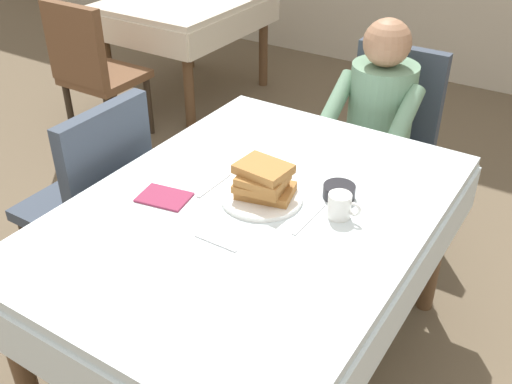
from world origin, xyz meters
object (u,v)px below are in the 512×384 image
Objects in this scene: cup_coffee at (340,206)px; background_table_far at (186,14)px; diner_person at (377,117)px; chair_diner at (386,132)px; fork_left_of_plate at (214,185)px; dining_table_main at (253,228)px; breakfast_stack at (263,181)px; plate_breakfast at (263,197)px; bowl_butter at (339,191)px; background_chair_empty at (91,66)px; knife_right_of_plate at (309,219)px; chair_left_side at (96,193)px; spoon_near_edge at (216,243)px.

background_table_far is at bearing 138.47° from cup_coffee.
chair_diner is at bearing -90.00° from diner_person.
fork_left_of_plate is (-0.45, -0.07, -0.04)m from cup_coffee.
dining_table_main is 7.24× the size of breakfast_stack.
chair_diner is 1.14m from plate_breakfast.
plate_breakfast is at bearing -83.03° from fork_left_of_plate.
cup_coffee is (0.27, 0.10, 0.13)m from dining_table_main.
fork_left_of_plate is at bearing -156.65° from bowl_butter.
background_chair_empty is (-1.86, 1.03, -0.12)m from dining_table_main.
bowl_butter reaches higher than knife_right_of_plate.
breakfast_stack is 0.20m from fork_left_of_plate.
chair_left_side is 4.42× the size of breakfast_stack.
diner_person is at bearing 89.22° from spoon_near_edge.
plate_breakfast is (-0.02, -0.96, 0.08)m from diner_person.
chair_left_side is 0.99m from knife_right_of_plate.
dining_table_main is 5.44× the size of plate_breakfast.
diner_person is 1.00m from fork_left_of_plate.
diner_person is 0.83m from bowl_butter.
cup_coffee is at bearing 102.80° from chair_diner.
chair_diner is at bearing 101.14° from bowl_butter.
chair_left_side is 6.20× the size of spoon_near_edge.
plate_breakfast is 0.27m from cup_coffee.
plate_breakfast is 1.56× the size of fork_left_of_plate.
breakfast_stack is (-0.02, -0.96, 0.14)m from diner_person.
chair_left_side is at bearing 94.40° from fork_left_of_plate.
background_table_far is (-1.09, 1.98, 0.09)m from chair_left_side.
knife_right_of_plate is at bearing -89.03° from fork_left_of_plate.
background_table_far is (-1.87, 2.21, -0.12)m from spoon_near_edge.
fork_left_of_plate and spoon_near_edge have the same top height.
chair_diner is 0.83× the size of background_table_far.
chair_left_side is at bearing -174.39° from cup_coffee.
knife_right_of_plate is 2.83m from background_table_far.
plate_breakfast is at bearing -46.04° from background_table_far.
bowl_butter is at bearing 35.96° from plate_breakfast.
plate_breakfast is 1.87× the size of spoon_near_edge.
dining_table_main is 1.01m from diner_person.
diner_person is 1.00m from knife_right_of_plate.
diner_person reaches higher than background_table_far.
background_table_far is at bearing 47.06° from knife_right_of_plate.
plate_breakfast reaches higher than dining_table_main.
dining_table_main is 8.47× the size of fork_left_of_plate.
chair_diner is 3.32× the size of plate_breakfast.
knife_right_of_plate reaches higher than dining_table_main.
chair_diner is 1.17m from fork_left_of_plate.
background_chair_empty is (-1.86, 0.97, -0.28)m from breakfast_stack.
background_chair_empty is at bearing 145.71° from spoon_near_edge.
chair_left_side reaches higher than cup_coffee.
breakfast_stack is 1.40× the size of spoon_near_edge.
diner_person is 1.00× the size of background_table_far.
breakfast_stack is 0.27m from cup_coffee.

